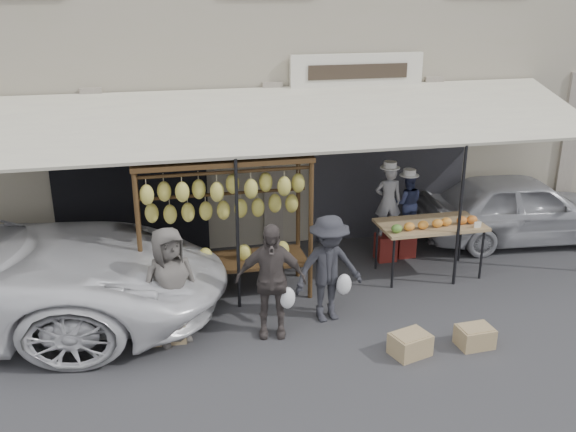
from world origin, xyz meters
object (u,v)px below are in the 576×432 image
object	(u,v)px
banana_rack	(224,200)
vendor_left	(388,201)
produce_table	(431,226)
vendor_right	(407,203)
sedan	(522,208)
crate_near_a	(410,344)
crate_near_b	(475,337)
customer_left	(170,286)
customer_right	(328,269)
customer_mid	(271,280)
crate_far	(169,331)

from	to	relation	value
banana_rack	vendor_left	world-z (taller)	banana_rack
produce_table	vendor_left	xyz separation A→B (m)	(-0.47, 0.76, 0.21)
vendor_right	sedan	xyz separation A→B (m)	(2.39, 0.21, -0.34)
crate_near_a	sedan	distance (m)	4.89
crate_near_b	customer_left	bearing A→B (deg)	164.88
sedan	crate_near_a	bearing A→B (deg)	137.77
crate_near_a	sedan	world-z (taller)	sedan
customer_right	crate_near_a	world-z (taller)	customer_right
vendor_right	customer_mid	bearing A→B (deg)	50.43
vendor_left	vendor_right	distance (m)	0.42
crate_far	crate_near_a	bearing A→B (deg)	-19.38
vendor_right	crate_far	distance (m)	4.77
crate_near_a	crate_far	distance (m)	3.24
customer_left	crate_far	distance (m)	0.68
produce_table	sedan	world-z (taller)	sedan
customer_right	crate_near_a	xyz separation A→B (m)	(0.79, -1.16, -0.65)
crate_far	sedan	xyz separation A→B (m)	(6.64, 2.21, 0.51)
crate_near_a	crate_near_b	world-z (taller)	crate_near_a
vendor_right	customer_right	distance (m)	2.76
customer_right	customer_mid	bearing A→B (deg)	-174.78
banana_rack	crate_near_b	size ratio (longest dim) A/B	5.68
produce_table	customer_right	distance (m)	2.32
customer_left	customer_mid	distance (m)	1.35
customer_right	vendor_right	bearing A→B (deg)	34.72
customer_left	customer_right	size ratio (longest dim) A/B	1.03
crate_near_b	customer_right	bearing A→B (deg)	146.08
banana_rack	vendor_left	size ratio (longest dim) A/B	2.09
crate_far	customer_mid	bearing A→B (deg)	-5.98
produce_table	vendor_right	world-z (taller)	vendor_right
banana_rack	crate_far	xyz separation A→B (m)	(-0.94, -1.14, -1.43)
vendor_left	crate_near_a	bearing A→B (deg)	85.35
vendor_left	customer_right	xyz separation A→B (m)	(-1.59, -1.83, -0.29)
crate_near_a	crate_near_b	xyz separation A→B (m)	(0.93, 0.00, -0.01)
banana_rack	crate_near_a	size ratio (longest dim) A/B	5.36
customer_right	crate_near_b	size ratio (longest dim) A/B	3.46
produce_table	customer_left	distance (m)	4.43
customer_right	produce_table	bearing A→B (deg)	18.26
crate_far	banana_rack	bearing A→B (deg)	50.33
customer_left	sedan	size ratio (longest dim) A/B	0.43
banana_rack	crate_near_a	world-z (taller)	banana_rack
banana_rack	crate_near_a	bearing A→B (deg)	-46.30
crate_far	vendor_right	bearing A→B (deg)	25.18
banana_rack	customer_right	xyz separation A→B (m)	(1.33, -1.05, -0.78)
vendor_left	customer_left	size ratio (longest dim) A/B	0.77
customer_mid	crate_near_a	distance (m)	2.02
banana_rack	crate_near_b	distance (m)	4.02
banana_rack	sedan	world-z (taller)	banana_rack
customer_mid	crate_far	world-z (taller)	customer_mid
vendor_right	crate_near_b	size ratio (longest dim) A/B	2.35
crate_far	customer_left	bearing A→B (deg)	-9.15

